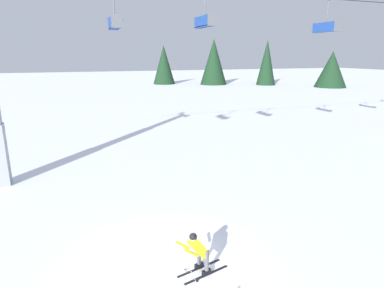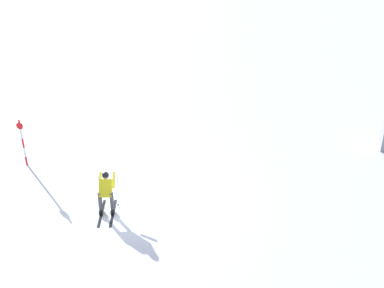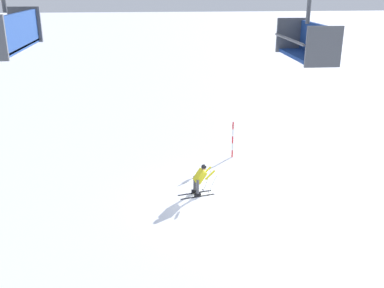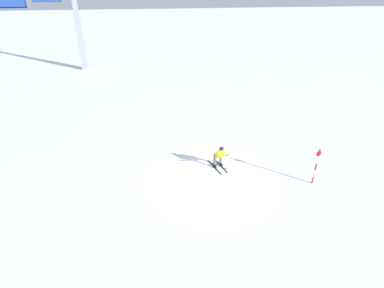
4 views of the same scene
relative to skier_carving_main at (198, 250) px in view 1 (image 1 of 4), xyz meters
The scene contains 6 objects.
ground_plane 1.33m from the skier_carving_main, 136.60° to the left, with size 260.00×260.00×0.00m, color white.
skier_carving_main is the anchor object (origin of this frame).
chairlift_seat_nearest 12.34m from the skier_carving_main, 94.16° to the left, with size 0.61×1.69×2.19m.
chairlift_seat_second 13.11m from the skier_carving_main, 67.27° to the left, with size 0.61×2.17×1.97m.
chairlift_seat_middle 17.62m from the skier_carving_main, 38.61° to the left, with size 0.61×2.11×2.05m.
tree_line_ridge 65.70m from the skier_carving_main, 60.26° to the left, with size 35.24×24.90×9.79m.
Camera 1 is at (-2.36, -8.74, 6.35)m, focal length 31.05 mm.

